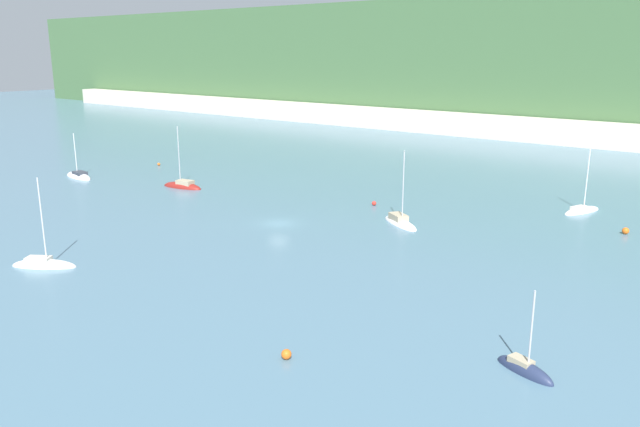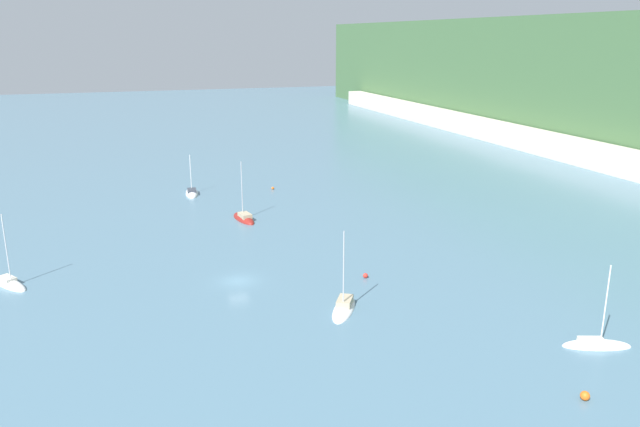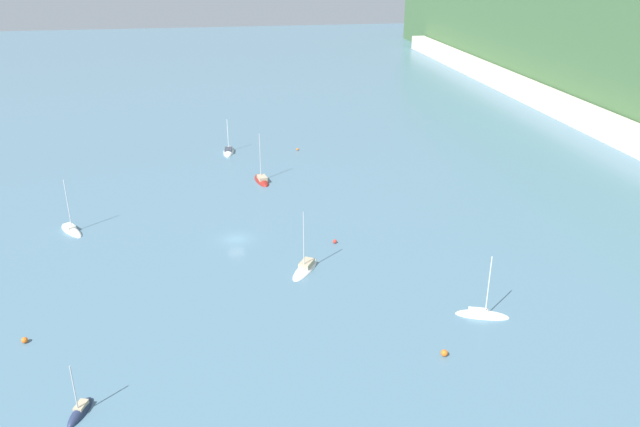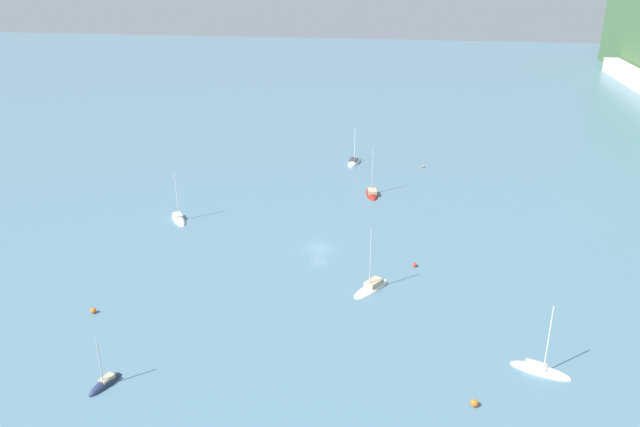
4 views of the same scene
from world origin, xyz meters
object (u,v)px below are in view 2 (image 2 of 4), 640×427
at_px(sailboat_2, 344,308).
at_px(sailboat_3, 10,285).
at_px(sailboat_1, 596,346).
at_px(mooring_buoy_2, 273,188).
at_px(sailboat_0, 192,194).
at_px(sailboat_4, 244,219).
at_px(mooring_buoy_1, 365,276).
at_px(mooring_buoy_0, 585,396).

xyz_separation_m(sailboat_2, sailboat_3, (-20.30, -37.37, -0.05)).
distance_m(sailboat_1, mooring_buoy_2, 77.04).
distance_m(sailboat_0, sailboat_4, 21.91).
bearing_deg(sailboat_0, mooring_buoy_2, -89.32).
distance_m(sailboat_4, mooring_buoy_1, 32.76).
bearing_deg(sailboat_0, mooring_buoy_1, -157.90).
distance_m(sailboat_2, sailboat_3, 42.53).
distance_m(sailboat_0, sailboat_2, 61.32).
distance_m(sailboat_3, mooring_buoy_0, 67.20).
bearing_deg(sailboat_4, mooring_buoy_0, -175.30).
distance_m(sailboat_0, sailboat_1, 82.93).
xyz_separation_m(mooring_buoy_1, mooring_buoy_2, (-51.01, 0.87, -0.04)).
height_order(sailboat_0, mooring_buoy_0, sailboat_0).
xyz_separation_m(sailboat_4, mooring_buoy_0, (63.61, 16.34, 0.30)).
xyz_separation_m(sailboat_0, mooring_buoy_2, (1.45, 16.24, 0.21)).
xyz_separation_m(sailboat_1, mooring_buoy_1, (-24.73, -14.95, 0.24)).
relative_size(sailboat_0, sailboat_4, 0.80).
distance_m(sailboat_0, mooring_buoy_0, 87.58).
bearing_deg(mooring_buoy_0, mooring_buoy_1, -167.76).
bearing_deg(sailboat_0, mooring_buoy_0, -159.43).
relative_size(sailboat_2, mooring_buoy_2, 18.08).
relative_size(mooring_buoy_0, mooring_buoy_1, 1.29).
bearing_deg(sailboat_1, mooring_buoy_0, -117.27).
height_order(sailboat_0, sailboat_1, sailboat_1).
height_order(sailboat_0, mooring_buoy_2, sailboat_0).
bearing_deg(sailboat_2, sailboat_0, -140.04).
distance_m(sailboat_2, mooring_buoy_0, 27.40).
distance_m(sailboat_0, mooring_buoy_2, 16.30).
height_order(sailboat_3, mooring_buoy_1, sailboat_3).
bearing_deg(mooring_buoy_2, sailboat_1, 10.53).
distance_m(sailboat_2, mooring_buoy_1, 10.19).
bearing_deg(sailboat_3, mooring_buoy_0, 14.60).
height_order(sailboat_1, mooring_buoy_0, sailboat_1).
bearing_deg(mooring_buoy_0, sailboat_3, -131.31).
relative_size(sailboat_1, sailboat_3, 0.93).
bearing_deg(sailboat_1, mooring_buoy_2, 120.03).
bearing_deg(mooring_buoy_2, mooring_buoy_1, -0.98).
distance_m(sailboat_2, mooring_buoy_2, 59.58).
bearing_deg(mooring_buoy_1, mooring_buoy_2, 179.02).
relative_size(sailboat_3, mooring_buoy_0, 12.25).
bearing_deg(sailboat_1, mooring_buoy_1, 140.66).
bearing_deg(mooring_buoy_0, sailboat_0, -165.21).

